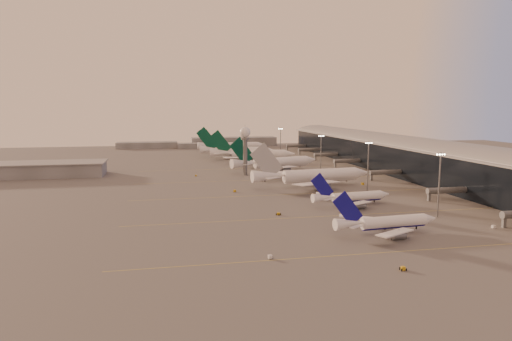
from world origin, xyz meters
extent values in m
plane|color=#545252|center=(0.00, 0.00, 0.00)|extent=(700.00, 700.00, 0.00)
cube|color=gold|center=(30.00, -35.00, 0.01)|extent=(180.00, 0.25, 0.02)
cube|color=gold|center=(30.00, 10.00, 0.01)|extent=(180.00, 0.25, 0.02)
cube|color=gold|center=(30.00, 55.00, 0.01)|extent=(180.00, 0.25, 0.02)
cube|color=gold|center=(30.00, 100.00, 0.01)|extent=(180.00, 0.25, 0.02)
cube|color=gold|center=(30.00, 150.00, 0.01)|extent=(180.00, 0.25, 0.02)
cube|color=black|center=(108.00, 110.00, 9.00)|extent=(36.00, 360.00, 18.00)
cylinder|color=gray|center=(108.00, 110.00, 18.00)|extent=(10.08, 360.00, 10.08)
cube|color=gray|center=(108.00, 110.00, 18.20)|extent=(40.00, 362.00, 0.80)
cube|color=slate|center=(72.00, -18.00, 2.20)|extent=(1.20, 1.20, 4.40)
cylinder|color=slate|center=(82.00, 28.00, 4.50)|extent=(22.00, 2.80, 2.80)
cube|color=slate|center=(72.00, 28.00, 2.20)|extent=(1.20, 1.20, 4.40)
cylinder|color=slate|center=(82.00, 86.00, 4.50)|extent=(22.00, 2.80, 2.80)
cube|color=slate|center=(72.00, 86.00, 2.20)|extent=(1.20, 1.20, 4.40)
cylinder|color=slate|center=(82.00, 142.00, 4.50)|extent=(22.00, 2.80, 2.80)
cube|color=slate|center=(72.00, 142.00, 2.20)|extent=(1.20, 1.20, 4.40)
cylinder|color=slate|center=(82.00, 184.00, 4.50)|extent=(22.00, 2.80, 2.80)
cube|color=slate|center=(72.00, 184.00, 2.20)|extent=(1.20, 1.20, 4.40)
cylinder|color=slate|center=(82.00, 226.00, 4.50)|extent=(22.00, 2.80, 2.80)
cube|color=slate|center=(72.00, 226.00, 2.20)|extent=(1.20, 1.20, 4.40)
cylinder|color=slate|center=(82.00, 266.00, 4.50)|extent=(22.00, 2.80, 2.80)
cube|color=slate|center=(72.00, 266.00, 2.20)|extent=(1.20, 1.20, 4.40)
cube|color=slate|center=(-120.00, 140.00, 4.00)|extent=(80.00, 25.00, 8.00)
cube|color=gray|center=(-120.00, 140.00, 8.20)|extent=(82.00, 27.00, 0.60)
cylinder|color=slate|center=(5.00, 120.00, 11.00)|extent=(2.60, 2.60, 22.00)
cylinder|color=slate|center=(5.00, 120.00, 22.50)|extent=(5.20, 5.20, 1.20)
sphere|color=white|center=(5.00, 120.00, 26.40)|extent=(6.40, 6.40, 6.40)
cylinder|color=slate|center=(5.00, 120.00, 30.10)|extent=(0.16, 0.16, 2.00)
cylinder|color=slate|center=(58.00, 0.00, 12.50)|extent=(0.56, 0.56, 25.00)
cube|color=slate|center=(58.00, 0.00, 24.50)|extent=(3.60, 0.25, 0.25)
sphere|color=#FFEABF|center=(56.50, 0.00, 24.10)|extent=(0.56, 0.56, 0.56)
sphere|color=#FFEABF|center=(57.50, 0.00, 24.10)|extent=(0.56, 0.56, 0.56)
sphere|color=#FFEABF|center=(58.50, 0.00, 24.10)|extent=(0.56, 0.56, 0.56)
sphere|color=#FFEABF|center=(59.50, 0.00, 24.10)|extent=(0.56, 0.56, 0.56)
cylinder|color=slate|center=(55.00, 55.00, 12.50)|extent=(0.56, 0.56, 25.00)
cube|color=slate|center=(55.00, 55.00, 24.50)|extent=(3.60, 0.25, 0.25)
sphere|color=#FFEABF|center=(53.50, 55.00, 24.10)|extent=(0.56, 0.56, 0.56)
sphere|color=#FFEABF|center=(54.50, 55.00, 24.10)|extent=(0.56, 0.56, 0.56)
sphere|color=#FFEABF|center=(55.50, 55.00, 24.10)|extent=(0.56, 0.56, 0.56)
sphere|color=#FFEABF|center=(56.50, 55.00, 24.10)|extent=(0.56, 0.56, 0.56)
cylinder|color=slate|center=(50.00, 110.00, 12.50)|extent=(0.56, 0.56, 25.00)
cube|color=slate|center=(50.00, 110.00, 24.50)|extent=(3.60, 0.25, 0.25)
sphere|color=#FFEABF|center=(48.50, 110.00, 24.10)|extent=(0.56, 0.56, 0.56)
sphere|color=#FFEABF|center=(49.50, 110.00, 24.10)|extent=(0.56, 0.56, 0.56)
sphere|color=#FFEABF|center=(50.50, 110.00, 24.10)|extent=(0.56, 0.56, 0.56)
sphere|color=#FFEABF|center=(51.50, 110.00, 24.10)|extent=(0.56, 0.56, 0.56)
cylinder|color=slate|center=(48.00, 200.00, 12.50)|extent=(0.56, 0.56, 25.00)
cube|color=slate|center=(48.00, 200.00, 24.50)|extent=(3.60, 0.25, 0.25)
sphere|color=#FFEABF|center=(46.50, 200.00, 24.10)|extent=(0.56, 0.56, 0.56)
sphere|color=#FFEABF|center=(47.50, 200.00, 24.10)|extent=(0.56, 0.56, 0.56)
sphere|color=#FFEABF|center=(48.50, 200.00, 24.10)|extent=(0.56, 0.56, 0.56)
sphere|color=#FFEABF|center=(49.50, 200.00, 24.10)|extent=(0.56, 0.56, 0.56)
cube|color=slate|center=(-60.00, 320.00, 3.00)|extent=(60.00, 18.00, 6.00)
cube|color=slate|center=(30.00, 330.00, 4.50)|extent=(90.00, 20.00, 9.00)
cube|color=slate|center=(-10.00, 310.00, 2.50)|extent=(40.00, 15.00, 5.00)
cylinder|color=white|center=(31.05, -16.23, 3.25)|extent=(23.66, 5.79, 3.99)
cylinder|color=navy|center=(31.05, -16.23, 2.36)|extent=(23.10, 4.64, 2.87)
cone|color=white|center=(44.99, -15.15, 3.25)|extent=(4.83, 4.33, 3.99)
cone|color=white|center=(14.48, -17.52, 3.75)|extent=(10.10, 4.74, 3.99)
cube|color=white|center=(26.08, -26.46, 2.55)|extent=(16.40, 12.40, 1.25)
cylinder|color=slate|center=(28.75, -23.93, 0.73)|extent=(4.72, 2.94, 2.59)
cube|color=slate|center=(28.75, -23.93, 1.86)|extent=(0.33, 0.29, 1.59)
cube|color=white|center=(24.56, -6.90, 2.55)|extent=(17.10, 10.37, 1.25)
cylinder|color=slate|center=(27.58, -8.99, 0.73)|extent=(4.72, 2.94, 2.59)
cube|color=slate|center=(27.58, -8.99, 1.86)|extent=(0.33, 0.29, 1.59)
cube|color=navy|center=(14.00, -17.56, 8.68)|extent=(10.94, 1.21, 11.88)
cube|color=white|center=(14.87, -22.04, 3.85)|extent=(4.77, 3.76, 0.26)
cube|color=white|center=(14.17, -13.00, 3.85)|extent=(4.84, 3.25, 0.26)
cylinder|color=black|center=(39.92, -15.54, 0.52)|extent=(0.52, 0.52, 1.05)
cylinder|color=black|center=(28.99, -14.08, 0.58)|extent=(1.19, 0.61, 1.15)
cylinder|color=black|center=(29.35, -18.68, 0.58)|extent=(1.19, 0.61, 1.15)
cylinder|color=white|center=(37.03, 26.85, 3.17)|extent=(23.14, 6.67, 3.89)
cylinder|color=navy|center=(37.03, 26.85, 2.30)|extent=(22.55, 5.54, 2.80)
cone|color=white|center=(50.55, 28.53, 3.17)|extent=(4.86, 4.40, 3.89)
cone|color=white|center=(20.95, 24.85, 3.66)|extent=(9.98, 5.04, 3.89)
cube|color=white|center=(32.64, 16.67, 2.49)|extent=(15.71, 12.62, 1.22)
cylinder|color=slate|center=(35.13, 19.25, 0.72)|extent=(4.70, 3.05, 2.53)
cube|color=slate|center=(35.13, 19.25, 1.81)|extent=(0.34, 0.29, 1.55)
cube|color=white|center=(30.29, 35.65, 2.49)|extent=(16.79, 9.47, 1.22)
cylinder|color=slate|center=(33.33, 33.75, 0.72)|extent=(4.70, 3.05, 2.53)
cube|color=slate|center=(33.33, 33.75, 1.81)|extent=(0.34, 0.29, 1.55)
cube|color=navy|center=(20.47, 24.79, 8.46)|extent=(10.63, 1.67, 11.59)
cube|color=white|center=(21.53, 20.47, 3.75)|extent=(4.61, 3.80, 0.26)
cube|color=white|center=(20.44, 29.24, 3.75)|extent=(4.72, 3.00, 0.26)
cylinder|color=black|center=(45.64, 27.92, 0.51)|extent=(0.51, 0.51, 1.02)
cylinder|color=black|center=(34.92, 28.85, 0.56)|extent=(1.18, 0.65, 1.13)
cylinder|color=black|center=(35.48, 24.39, 0.56)|extent=(1.18, 0.65, 1.13)
cylinder|color=white|center=(37.57, 75.31, 4.48)|extent=(41.75, 10.77, 6.45)
cylinder|color=white|center=(37.57, 75.31, 3.02)|extent=(40.73, 8.88, 4.65)
cone|color=white|center=(62.07, 77.91, 4.48)|extent=(8.63, 7.26, 6.45)
cone|color=white|center=(8.42, 72.22, 5.28)|extent=(17.90, 8.24, 6.45)
cube|color=white|center=(29.36, 57.17, 3.35)|extent=(28.40, 22.29, 1.92)
cylinder|color=slate|center=(33.90, 61.74, 0.73)|extent=(8.39, 5.01, 4.19)
cube|color=slate|center=(33.90, 61.74, 2.22)|extent=(0.34, 0.29, 2.58)
cube|color=white|center=(25.74, 91.33, 3.35)|extent=(30.06, 17.45, 1.92)
cylinder|color=slate|center=(31.13, 87.82, 0.73)|extent=(8.39, 5.01, 4.19)
cube|color=slate|center=(31.13, 87.82, 2.22)|extent=(0.34, 0.29, 2.58)
cube|color=#9C9FA3|center=(7.56, 72.13, 12.91)|extent=(17.82, 2.25, 19.15)
cube|color=white|center=(8.92, 64.24, 5.44)|extent=(8.37, 6.78, 0.26)
cube|color=white|center=(7.24, 80.14, 5.44)|extent=(8.54, 5.55, 0.26)
cylinder|color=black|center=(53.17, 76.96, 0.52)|extent=(0.52, 0.52, 1.04)
cylinder|color=black|center=(34.01, 77.24, 0.57)|extent=(1.19, 0.64, 1.14)
cylinder|color=black|center=(34.49, 72.68, 0.57)|extent=(1.19, 0.64, 1.14)
cylinder|color=white|center=(31.76, 135.52, 4.43)|extent=(39.11, 16.77, 6.27)
cylinder|color=white|center=(31.76, 135.52, 3.02)|extent=(37.88, 14.86, 4.52)
cone|color=white|center=(54.06, 141.93, 4.43)|extent=(8.97, 8.11, 6.27)
cone|color=white|center=(5.23, 127.90, 5.22)|extent=(17.41, 10.53, 6.27)
cube|color=white|center=(27.06, 117.15, 3.34)|extent=(24.85, 24.33, 1.86)
cylinder|color=slate|center=(30.57, 122.18, 0.76)|extent=(8.36, 6.00, 4.08)
cube|color=slate|center=(30.57, 122.18, 2.24)|extent=(0.39, 0.35, 2.51)
cube|color=white|center=(18.03, 148.59, 3.34)|extent=(28.98, 12.26, 1.86)
cylinder|color=slate|center=(23.67, 146.19, 0.76)|extent=(8.36, 6.00, 4.08)
cube|color=slate|center=(23.67, 146.19, 2.24)|extent=(0.39, 0.35, 2.51)
cube|color=#063E2C|center=(4.45, 127.67, 12.71)|extent=(16.69, 5.13, 18.56)
cube|color=white|center=(7.04, 120.59, 5.37)|extent=(7.48, 7.14, 0.27)
cube|color=white|center=(2.89, 135.06, 5.37)|extent=(7.90, 4.08, 0.27)
cylinder|color=black|center=(45.96, 139.60, 0.54)|extent=(0.54, 0.54, 1.08)
cylinder|color=black|center=(28.08, 136.94, 0.59)|extent=(1.29, 0.85, 1.19)
cylinder|color=black|center=(29.40, 132.37, 0.59)|extent=(1.29, 0.85, 1.19)
cylinder|color=white|center=(27.14, 186.80, 4.58)|extent=(40.42, 16.84, 6.47)
cylinder|color=white|center=(27.14, 186.80, 3.12)|extent=(39.17, 14.88, 4.66)
cone|color=white|center=(50.24, 180.48, 4.58)|extent=(9.20, 8.29, 6.47)
cone|color=white|center=(-0.33, 194.32, 5.39)|extent=(17.94, 10.69, 6.47)
cube|color=white|center=(13.15, 173.13, 3.44)|extent=(29.91, 12.99, 1.92)
cylinder|color=slate|center=(18.94, 175.68, 0.78)|extent=(8.60, 6.11, 4.21)
cube|color=slate|center=(18.94, 175.68, 2.31)|extent=(0.40, 0.36, 2.59)
cube|color=white|center=(22.06, 205.70, 3.44)|extent=(25.84, 24.90, 1.92)
cylinder|color=slate|center=(25.74, 200.55, 0.78)|extent=(8.60, 6.11, 4.21)
cube|color=slate|center=(25.74, 200.55, 2.31)|extent=(0.40, 0.36, 2.59)
cube|color=#063E2C|center=(-1.14, 194.54, 13.11)|extent=(17.28, 5.08, 19.16)
cube|color=white|center=(-2.65, 186.90, 5.55)|extent=(8.17, 4.30, 0.28)
cube|color=white|center=(1.45, 201.89, 5.55)|extent=(7.76, 7.32, 0.28)
cylinder|color=black|center=(41.85, 182.78, 0.56)|extent=(0.56, 0.56, 1.12)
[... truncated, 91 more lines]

